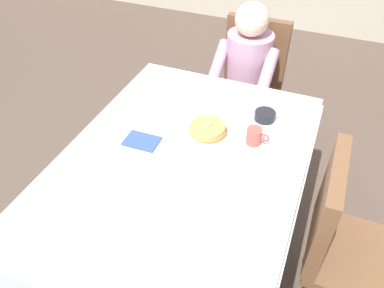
# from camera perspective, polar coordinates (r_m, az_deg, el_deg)

# --- Properties ---
(ground_plane) EXTENTS (14.00, 14.00, 0.00)m
(ground_plane) POSITION_cam_1_polar(r_m,az_deg,el_deg) (2.34, -1.24, -15.50)
(ground_plane) COLOR brown
(dining_table_main) EXTENTS (1.12, 1.52, 0.74)m
(dining_table_main) POSITION_cam_1_polar(r_m,az_deg,el_deg) (1.84, -1.53, -4.26)
(dining_table_main) COLOR silver
(dining_table_main) RESTS_ON ground
(chair_diner) EXTENTS (0.44, 0.45, 0.93)m
(chair_diner) POSITION_cam_1_polar(r_m,az_deg,el_deg) (2.79, 8.73, 9.85)
(chair_diner) COLOR brown
(chair_diner) RESTS_ON ground
(diner_person) EXTENTS (0.40, 0.43, 1.12)m
(diner_person) POSITION_cam_1_polar(r_m,az_deg,el_deg) (2.59, 8.11, 10.84)
(diner_person) COLOR #B2849E
(diner_person) RESTS_ON ground
(chair_right_side) EXTENTS (0.45, 0.44, 0.93)m
(chair_right_side) POSITION_cam_1_polar(r_m,az_deg,el_deg) (1.87, 21.45, -12.92)
(chair_right_side) COLOR brown
(chair_right_side) RESTS_ON ground
(plate_breakfast) EXTENTS (0.28, 0.28, 0.02)m
(plate_breakfast) POSITION_cam_1_polar(r_m,az_deg,el_deg) (1.90, 2.42, 1.53)
(plate_breakfast) COLOR white
(plate_breakfast) RESTS_ON dining_table_main
(breakfast_stack) EXTENTS (0.19, 0.20, 0.06)m
(breakfast_stack) POSITION_cam_1_polar(r_m,az_deg,el_deg) (1.88, 2.40, 2.29)
(breakfast_stack) COLOR tan
(breakfast_stack) RESTS_ON plate_breakfast
(cup_coffee) EXTENTS (0.11, 0.08, 0.08)m
(cup_coffee) POSITION_cam_1_polar(r_m,az_deg,el_deg) (1.86, 9.37, 1.17)
(cup_coffee) COLOR #B24C42
(cup_coffee) RESTS_ON dining_table_main
(bowl_butter) EXTENTS (0.11, 0.11, 0.04)m
(bowl_butter) POSITION_cam_1_polar(r_m,az_deg,el_deg) (2.03, 10.91, 4.21)
(bowl_butter) COLOR black
(bowl_butter) RESTS_ON dining_table_main
(fork_left_of_plate) EXTENTS (0.03, 0.18, 0.00)m
(fork_left_of_plate) POSITION_cam_1_polar(r_m,az_deg,el_deg) (1.95, -3.05, 2.39)
(fork_left_of_plate) COLOR silver
(fork_left_of_plate) RESTS_ON dining_table_main
(knife_right_of_plate) EXTENTS (0.03, 0.20, 0.00)m
(knife_right_of_plate) POSITION_cam_1_polar(r_m,az_deg,el_deg) (1.85, 7.73, -0.38)
(knife_right_of_plate) COLOR silver
(knife_right_of_plate) RESTS_ON dining_table_main
(spoon_near_edge) EXTENTS (0.15, 0.03, 0.00)m
(spoon_near_edge) POSITION_cam_1_polar(r_m,az_deg,el_deg) (1.67, -2.73, -5.71)
(spoon_near_edge) COLOR silver
(spoon_near_edge) RESTS_ON dining_table_main
(napkin_folded) EXTENTS (0.17, 0.12, 0.01)m
(napkin_folded) POSITION_cam_1_polar(r_m,az_deg,el_deg) (1.88, -7.56, 0.44)
(napkin_folded) COLOR #334C7F
(napkin_folded) RESTS_ON dining_table_main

